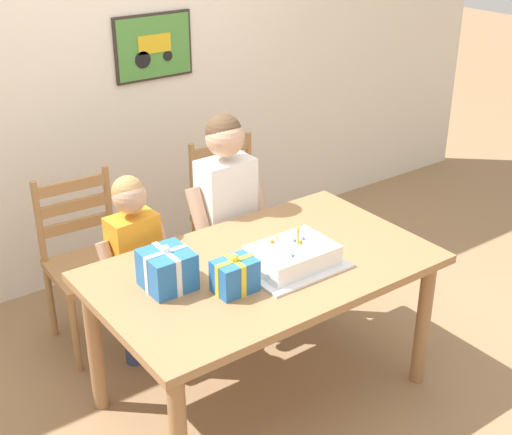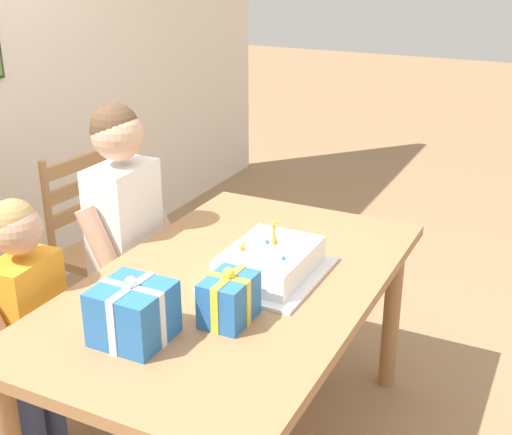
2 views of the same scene
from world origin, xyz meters
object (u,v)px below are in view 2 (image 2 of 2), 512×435
object	(u,v)px
birthday_cake	(270,263)
child_younger	(29,313)
gift_box_red_large	(133,313)
chair_right	(107,249)
dining_table	(234,304)
child_older	(125,224)
gift_box_beside_cake	(229,299)

from	to	relation	value
birthday_cake	child_younger	distance (m)	0.83
gift_box_red_large	chair_right	world-z (taller)	gift_box_red_large
gift_box_red_large	dining_table	bearing A→B (deg)	-10.78
gift_box_red_large	child_younger	world-z (taller)	child_younger
birthday_cake	child_older	size ratio (longest dim) A/B	0.36
gift_box_red_large	chair_right	xyz separation A→B (m)	(0.91, 0.83, -0.34)
birthday_cake	child_younger	size ratio (longest dim) A/B	0.43
gift_box_red_large	gift_box_beside_cake	bearing A→B (deg)	-42.76
gift_box_beside_cake	chair_right	xyz separation A→B (m)	(0.70, 1.02, -0.33)
child_younger	birthday_cake	bearing A→B (deg)	-57.73
dining_table	gift_box_beside_cake	distance (m)	0.30
dining_table	birthday_cake	distance (m)	0.19
gift_box_beside_cake	child_younger	world-z (taller)	child_younger
gift_box_red_large	child_younger	xyz separation A→B (m)	(0.10, 0.51, -0.18)
birthday_cake	child_older	distance (m)	0.70
chair_right	gift_box_beside_cake	bearing A→B (deg)	-124.22
gift_box_red_large	birthday_cake	bearing A→B (deg)	-18.55
birthday_cake	gift_box_beside_cake	distance (m)	0.32
birthday_cake	child_older	bearing A→B (deg)	80.80
dining_table	gift_box_beside_cake	bearing A→B (deg)	-154.63
gift_box_red_large	child_older	world-z (taller)	child_older
dining_table	gift_box_red_large	bearing A→B (deg)	169.22
child_older	child_younger	world-z (taller)	child_older
birthday_cake	dining_table	bearing A→B (deg)	133.33
gift_box_red_large	gift_box_beside_cake	xyz separation A→B (m)	(0.21, -0.19, -0.01)
gift_box_red_large	gift_box_beside_cake	size ratio (longest dim) A/B	1.14
child_older	gift_box_beside_cake	bearing A→B (deg)	-121.54
birthday_cake	gift_box_red_large	xyz separation A→B (m)	(-0.53, 0.18, 0.03)
gift_box_beside_cake	child_older	xyz separation A→B (m)	(0.43, 0.70, -0.05)
child_younger	chair_right	bearing A→B (deg)	21.46
dining_table	child_younger	size ratio (longest dim) A/B	1.48
birthday_cake	child_older	xyz separation A→B (m)	(0.11, 0.69, -0.03)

